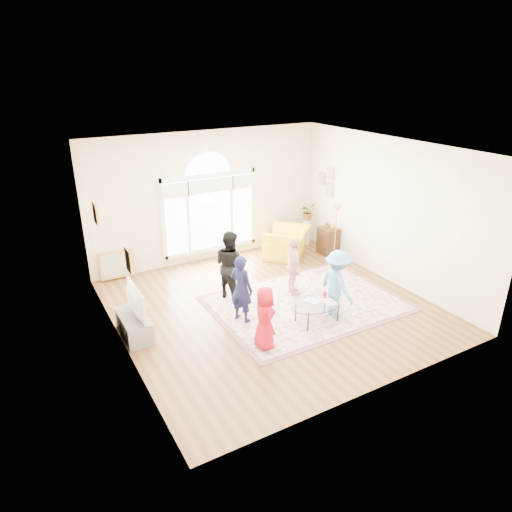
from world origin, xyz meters
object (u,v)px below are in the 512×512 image
area_rug (306,303)px  armchair (287,243)px  coffee_table (317,304)px  tv_console (134,326)px  television (132,302)px

area_rug → armchair: (1.05, 2.35, 0.37)m
coffee_table → armchair: (1.30, 3.04, -0.03)m
tv_console → armchair: 4.83m
area_rug → tv_console: 3.48m
tv_console → armchair: armchair is taller
coffee_table → armchair: bearing=66.3°
television → coffee_table: (3.17, -1.25, -0.30)m
tv_console → television: (0.01, -0.00, 0.49)m
area_rug → coffee_table: bearing=-109.9°
tv_console → armchair: bearing=21.8°
area_rug → coffee_table: 0.84m
area_rug → tv_console: (-3.43, 0.56, 0.20)m
tv_console → television: 0.49m
television → tv_console: bearing=180.0°
television → armchair: bearing=21.8°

